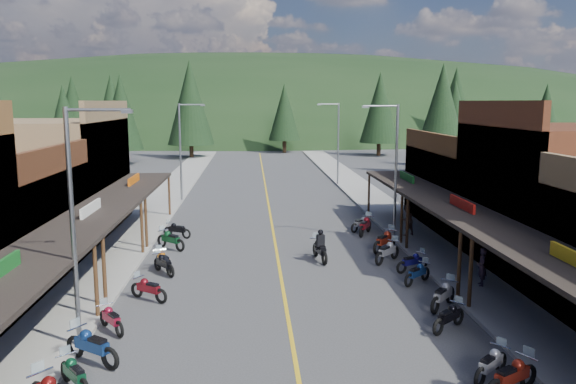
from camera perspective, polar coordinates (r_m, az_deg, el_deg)
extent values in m
plane|color=#38383A|center=(25.43, -0.57, -9.52)|extent=(220.00, 220.00, 0.00)
cube|color=gold|center=(44.82, -1.99, -1.29)|extent=(0.15, 90.00, 0.01)
cube|color=gray|center=(45.39, -13.04, -1.30)|extent=(3.40, 94.00, 0.15)
cube|color=gray|center=(45.90, 8.93, -1.06)|extent=(3.40, 94.00, 0.15)
cylinder|color=#472D19|center=(22.48, -18.93, -8.55)|extent=(0.16, 0.16, 3.00)
cube|color=#3F2111|center=(27.69, -22.27, -2.03)|extent=(0.30, 9.00, 6.20)
cube|color=black|center=(27.28, -19.37, -2.24)|extent=(3.20, 9.00, 0.18)
cylinder|color=#472D19|center=(23.59, -18.17, -7.68)|extent=(0.16, 0.16, 3.00)
cylinder|color=#472D19|center=(30.95, -14.62, -3.53)|extent=(0.16, 0.16, 3.00)
cube|color=silver|center=(27.24, -19.39, -1.83)|extent=(0.12, 3.00, 0.70)
cube|color=brown|center=(37.84, -23.29, 1.37)|extent=(8.00, 10.20, 7.00)
cube|color=brown|center=(36.66, -17.67, 2.40)|extent=(0.30, 10.20, 8.20)
cube|color=black|center=(36.48, -15.37, 0.73)|extent=(3.20, 10.20, 0.18)
cylinder|color=#472D19|center=(32.10, -14.22, -3.06)|extent=(0.16, 0.16, 3.00)
cylinder|color=#472D19|center=(40.83, -11.97, -0.39)|extent=(0.16, 0.16, 3.00)
cube|color=#CC590C|center=(36.45, -15.38, 1.04)|extent=(0.12, 3.00, 0.70)
cube|color=black|center=(19.70, 27.24, -7.04)|extent=(3.20, 10.20, 0.18)
cylinder|color=#472D19|center=(23.32, 18.06, -7.87)|extent=(0.16, 0.16, 3.00)
cube|color=#562B19|center=(30.33, 26.67, -0.63)|extent=(8.00, 9.00, 7.00)
cube|color=#562B19|center=(28.48, 20.06, 0.44)|extent=(0.30, 9.00, 8.20)
cube|color=black|center=(28.11, 17.23, -1.80)|extent=(3.20, 9.00, 0.18)
cylinder|color=#472D19|center=(24.38, 17.01, -7.07)|extent=(0.16, 0.16, 3.00)
cylinder|color=#472D19|center=(31.56, 12.03, -3.19)|extent=(0.16, 0.16, 3.00)
cube|color=#B2140F|center=(28.08, 17.25, -1.40)|extent=(0.12, 3.00, 0.70)
cube|color=#4C2D16|center=(38.95, 19.47, 0.31)|extent=(8.00, 10.20, 5.00)
cube|color=#4C2D16|center=(37.51, 14.11, 1.17)|extent=(0.30, 10.20, 6.20)
cube|color=black|center=(37.11, 11.97, 1.00)|extent=(3.20, 10.20, 0.18)
cylinder|color=#472D19|center=(32.69, 11.47, -2.74)|extent=(0.16, 0.16, 3.00)
cylinder|color=#472D19|center=(41.29, 8.22, -0.18)|extent=(0.16, 0.16, 3.00)
cube|color=#14591E|center=(37.08, 11.98, 1.31)|extent=(0.12, 3.00, 0.70)
cylinder|color=gray|center=(19.40, -21.01, -3.81)|extent=(0.16, 0.16, 8.00)
cylinder|color=gray|center=(18.67, -18.74, 7.91)|extent=(2.00, 0.10, 0.10)
cube|color=gray|center=(18.46, -16.01, 7.88)|extent=(0.35, 0.18, 0.12)
cylinder|color=gray|center=(46.60, -10.88, 3.91)|extent=(0.16, 0.16, 8.00)
cylinder|color=gray|center=(46.30, -9.78, 8.74)|extent=(2.00, 0.10, 0.10)
cube|color=gray|center=(46.21, -8.66, 8.71)|extent=(0.35, 0.18, 0.12)
cylinder|color=gray|center=(33.40, 10.90, 1.87)|extent=(0.16, 0.16, 8.00)
cylinder|color=gray|center=(32.90, 9.40, 8.62)|extent=(2.00, 0.10, 0.10)
cube|color=gray|center=(32.71, 7.85, 8.57)|extent=(0.35, 0.18, 0.12)
cylinder|color=gray|center=(54.86, 5.11, 4.81)|extent=(0.16, 0.16, 8.00)
cylinder|color=gray|center=(54.56, 4.12, 8.90)|extent=(2.00, 0.10, 0.10)
cube|color=gray|center=(54.44, 3.17, 8.86)|extent=(0.35, 0.18, 0.12)
ellipsoid|color=black|center=(159.27, -3.29, 6.25)|extent=(310.00, 140.00, 60.00)
cylinder|color=black|center=(97.01, -17.31, 4.55)|extent=(0.60, 0.60, 2.00)
cone|color=black|center=(96.75, -17.49, 8.24)|extent=(5.88, 5.88, 10.50)
cylinder|color=black|center=(82.82, -9.77, 4.11)|extent=(0.60, 0.60, 2.00)
cone|color=black|center=(82.51, -9.91, 8.95)|extent=(6.72, 6.72, 12.00)
cylinder|color=black|center=(90.49, -0.37, 4.66)|extent=(0.60, 0.60, 2.00)
cone|color=black|center=(90.22, -0.37, 8.15)|extent=(5.04, 5.04, 9.00)
cylinder|color=black|center=(86.54, 9.19, 4.34)|extent=(0.60, 0.60, 2.00)
cone|color=black|center=(86.25, 9.30, 8.48)|extent=(5.88, 5.88, 10.50)
cylinder|color=black|center=(102.59, 16.46, 4.82)|extent=(0.60, 0.60, 2.00)
cone|color=black|center=(102.34, 16.64, 8.73)|extent=(6.72, 6.72, 12.00)
cylinder|color=black|center=(100.22, 24.51, 4.28)|extent=(0.60, 0.60, 2.00)
cone|color=black|center=(99.98, 24.72, 7.42)|extent=(5.04, 5.04, 9.00)
cylinder|color=black|center=(104.89, -20.82, 4.69)|extent=(0.60, 0.60, 2.00)
cone|color=black|center=(104.65, -21.01, 8.10)|extent=(5.88, 5.88, 10.50)
cylinder|color=black|center=(67.68, -21.53, 2.48)|extent=(0.60, 0.60, 2.00)
cone|color=black|center=(67.34, -21.78, 6.71)|extent=(4.48, 4.48, 8.00)
cylinder|color=black|center=(73.90, 16.34, 3.27)|extent=(0.60, 0.60, 2.00)
cone|color=black|center=(73.57, 16.53, 7.45)|extent=(4.93, 4.93, 8.80)
cylinder|color=black|center=(76.24, -16.39, 3.44)|extent=(0.60, 0.60, 2.00)
cone|color=black|center=(75.92, -16.59, 7.79)|extent=(5.38, 5.38, 9.60)
cylinder|color=black|center=(66.00, 15.14, 2.65)|extent=(0.60, 0.60, 2.00)
cone|color=black|center=(65.62, 15.37, 8.04)|extent=(5.82, 5.82, 10.40)
imported|color=#2C2030|center=(26.22, 19.10, -7.19)|extent=(0.49, 0.67, 1.69)
imported|color=brown|center=(34.59, 11.98, -2.79)|extent=(1.06, 0.87, 1.89)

